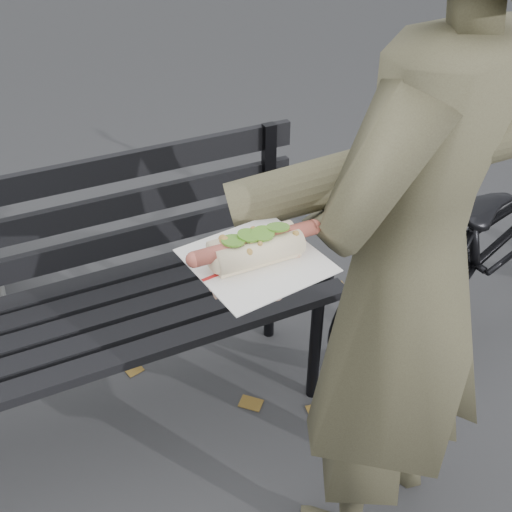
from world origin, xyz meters
The scene contains 5 objects.
park_bench centered at (-0.08, 0.84, 0.52)m, with size 1.50×0.44×0.88m.
bicycle centered at (1.42, 0.67, 0.42)m, with size 0.56×1.61×0.85m, color black.
person centered at (0.52, 0.16, 0.86)m, with size 0.63×0.41×1.73m, color #4D4733.
held_hotdog centered at (0.32, 0.13, 1.14)m, with size 0.63×0.31×0.20m.
fallen_leaves centered at (0.37, 0.30, 0.00)m, with size 4.81×3.19×0.00m.
Camera 1 is at (-0.19, -0.60, 1.65)m, focal length 42.00 mm.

